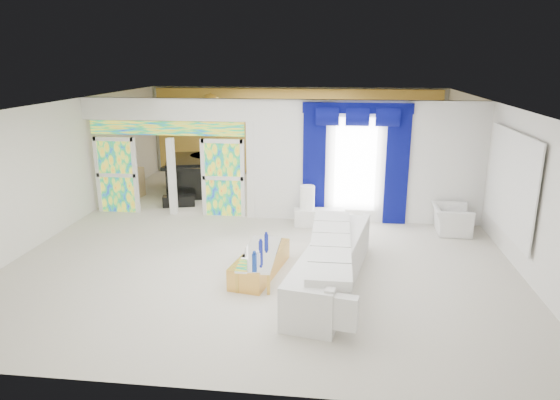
# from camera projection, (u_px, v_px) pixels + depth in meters

# --- Properties ---
(floor) EXTENTS (12.00, 12.00, 0.00)m
(floor) POSITION_uv_depth(u_px,v_px,m) (273.00, 230.00, 11.92)
(floor) COLOR #B7AF9E
(floor) RESTS_ON ground
(dividing_wall) EXTENTS (5.70, 0.18, 3.00)m
(dividing_wall) POSITION_uv_depth(u_px,v_px,m) (365.00, 162.00, 12.22)
(dividing_wall) COLOR white
(dividing_wall) RESTS_ON ground
(dividing_header) EXTENTS (4.30, 0.18, 0.55)m
(dividing_header) POSITION_uv_depth(u_px,v_px,m) (165.00, 109.00, 12.45)
(dividing_header) COLOR white
(dividing_header) RESTS_ON dividing_wall
(stained_panel_left) EXTENTS (0.95, 0.04, 2.00)m
(stained_panel_left) POSITION_uv_depth(u_px,v_px,m) (117.00, 175.00, 13.09)
(stained_panel_left) COLOR #994C3F
(stained_panel_left) RESTS_ON ground
(stained_panel_right) EXTENTS (0.95, 0.04, 2.00)m
(stained_panel_right) POSITION_uv_depth(u_px,v_px,m) (223.00, 178.00, 12.76)
(stained_panel_right) COLOR #994C3F
(stained_panel_right) RESTS_ON ground
(stained_transom) EXTENTS (4.00, 0.05, 0.35)m
(stained_transom) POSITION_uv_depth(u_px,v_px,m) (166.00, 128.00, 12.58)
(stained_transom) COLOR #994C3F
(stained_transom) RESTS_ON dividing_header
(window_pane) EXTENTS (1.00, 0.02, 2.30)m
(window_pane) POSITION_uv_depth(u_px,v_px,m) (355.00, 165.00, 12.17)
(window_pane) COLOR white
(window_pane) RESTS_ON dividing_wall
(blue_drape_left) EXTENTS (0.55, 0.10, 2.80)m
(blue_drape_left) POSITION_uv_depth(u_px,v_px,m) (314.00, 166.00, 12.27)
(blue_drape_left) COLOR #030949
(blue_drape_left) RESTS_ON ground
(blue_drape_right) EXTENTS (0.55, 0.10, 2.80)m
(blue_drape_right) POSITION_uv_depth(u_px,v_px,m) (397.00, 168.00, 12.04)
(blue_drape_right) COLOR #030949
(blue_drape_right) RESTS_ON ground
(blue_pelmet) EXTENTS (2.60, 0.12, 0.25)m
(blue_pelmet) POSITION_uv_depth(u_px,v_px,m) (358.00, 108.00, 11.76)
(blue_pelmet) COLOR #030949
(blue_pelmet) RESTS_ON dividing_wall
(wall_mirror) EXTENTS (0.04, 2.70, 1.90)m
(wall_mirror) POSITION_uv_depth(u_px,v_px,m) (511.00, 183.00, 9.99)
(wall_mirror) COLOR white
(wall_mirror) RESTS_ON ground
(gold_curtains) EXTENTS (9.70, 0.12, 2.90)m
(gold_curtains) POSITION_uv_depth(u_px,v_px,m) (296.00, 132.00, 17.14)
(gold_curtains) COLOR #C0822E
(gold_curtains) RESTS_ON ground
(white_sofa) EXTENTS (1.53, 3.94, 0.73)m
(white_sofa) POSITION_uv_depth(u_px,v_px,m) (332.00, 265.00, 9.02)
(white_sofa) COLOR silver
(white_sofa) RESTS_ON ground
(coffee_table) EXTENTS (0.95, 1.92, 0.41)m
(coffee_table) POSITION_uv_depth(u_px,v_px,m) (260.00, 263.00, 9.50)
(coffee_table) COLOR gold
(coffee_table) RESTS_ON ground
(console_table) EXTENTS (1.25, 0.52, 0.41)m
(console_table) POSITION_uv_depth(u_px,v_px,m) (319.00, 217.00, 12.22)
(console_table) COLOR white
(console_table) RESTS_ON ground
(table_lamp) EXTENTS (0.36, 0.36, 0.58)m
(table_lamp) POSITION_uv_depth(u_px,v_px,m) (307.00, 198.00, 12.11)
(table_lamp) COLOR white
(table_lamp) RESTS_ON console_table
(armchair) EXTENTS (0.88, 1.00, 0.63)m
(armchair) POSITION_uv_depth(u_px,v_px,m) (451.00, 219.00, 11.70)
(armchair) COLOR silver
(armchair) RESTS_ON ground
(grand_piano) EXTENTS (2.07, 2.41, 1.05)m
(grand_piano) POSITION_uv_depth(u_px,v_px,m) (195.00, 175.00, 15.25)
(grand_piano) COLOR black
(grand_piano) RESTS_ON ground
(piano_bench) EXTENTS (0.93, 0.56, 0.29)m
(piano_bench) POSITION_uv_depth(u_px,v_px,m) (179.00, 201.00, 13.82)
(piano_bench) COLOR black
(piano_bench) RESTS_ON ground
(tv_console) EXTENTS (0.65, 0.61, 0.86)m
(tv_console) POSITION_uv_depth(u_px,v_px,m) (131.00, 182.00, 14.67)
(tv_console) COLOR #A28651
(tv_console) RESTS_ON ground
(chandelier) EXTENTS (0.60, 0.60, 0.60)m
(chandelier) POSITION_uv_depth(u_px,v_px,m) (211.00, 104.00, 14.70)
(chandelier) COLOR gold
(chandelier) RESTS_ON ceiling
(decanters) EXTENTS (0.15, 1.14, 0.26)m
(decanters) POSITION_uv_depth(u_px,v_px,m) (260.00, 251.00, 9.29)
(decanters) COLOR #153795
(decanters) RESTS_ON coffee_table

